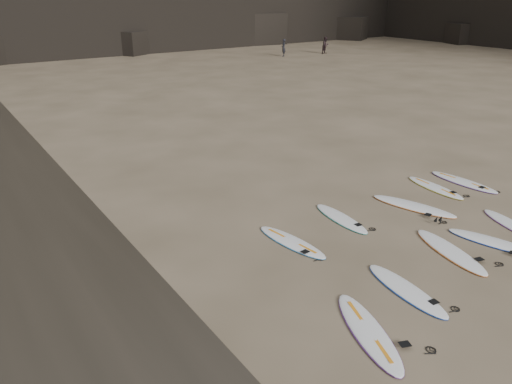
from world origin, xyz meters
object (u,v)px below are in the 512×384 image
(surfboard_7, at_px, (413,206))
(surfboard_3, at_px, (494,242))
(surfboard_6, at_px, (341,218))
(person_a, at_px, (284,48))
(surfboard_2, at_px, (450,251))
(surfboard_5, at_px, (292,242))
(surfboard_4, at_px, (511,224))
(person_b, at_px, (326,45))
(surfboard_9, at_px, (463,182))
(surfboard_1, at_px, (406,290))
(surfboard_8, at_px, (435,187))
(surfboard_0, at_px, (368,331))

(surfboard_7, bearing_deg, surfboard_3, -109.10)
(surfboard_6, distance_m, person_a, 38.11)
(surfboard_2, height_order, surfboard_7, surfboard_7)
(surfboard_5, bearing_deg, surfboard_4, -31.45)
(surfboard_2, xyz_separation_m, person_b, (25.39, 33.98, 0.80))
(surfboard_4, distance_m, surfboard_6, 5.00)
(surfboard_2, bearing_deg, surfboard_5, 153.44)
(surfboard_3, bearing_deg, surfboard_7, 71.62)
(surfboard_7, bearing_deg, surfboard_5, 159.67)
(surfboard_6, height_order, person_b, person_b)
(surfboard_2, height_order, surfboard_9, same)
(surfboard_4, xyz_separation_m, surfboard_6, (-3.90, 3.13, 0.00))
(surfboard_2, distance_m, surfboard_4, 2.89)
(surfboard_1, height_order, surfboard_9, surfboard_9)
(surfboard_5, height_order, person_b, person_b)
(surfboard_8, xyz_separation_m, person_a, (16.96, 31.49, 0.80))
(surfboard_5, bearing_deg, person_a, 46.57)
(person_a, bearing_deg, surfboard_4, 8.33)
(surfboard_0, height_order, surfboard_8, surfboard_0)
(surfboard_7, bearing_deg, surfboard_0, -164.65)
(surfboard_3, distance_m, surfboard_5, 5.57)
(surfboard_0, height_order, surfboard_9, surfboard_0)
(surfboard_4, bearing_deg, surfboard_9, 75.28)
(surfboard_6, bearing_deg, surfboard_0, -121.75)
(surfboard_1, relative_size, surfboard_4, 1.13)
(surfboard_8, xyz_separation_m, surfboard_9, (1.30, -0.23, 0.00))
(surfboard_9, bearing_deg, person_a, 62.72)
(surfboard_1, height_order, surfboard_4, surfboard_1)
(surfboard_3, xyz_separation_m, person_a, (18.98, 35.00, 0.80))
(surfboard_1, bearing_deg, surfboard_5, 109.65)
(surfboard_0, height_order, surfboard_5, surfboard_0)
(surfboard_0, xyz_separation_m, surfboard_9, (8.99, 4.09, -0.00))
(surfboard_4, xyz_separation_m, surfboard_9, (1.85, 2.92, 0.01))
(person_b, bearing_deg, surfboard_7, -137.08)
(surfboard_4, xyz_separation_m, surfboard_7, (-1.35, 2.50, 0.01))
(surfboard_4, bearing_deg, surfboard_6, 158.90)
(surfboard_7, xyz_separation_m, person_b, (23.85, 31.48, 0.80))
(surfboard_3, distance_m, surfboard_6, 4.26)
(surfboard_9, xyz_separation_m, person_b, (20.65, 31.06, 0.80))
(surfboard_5, height_order, surfboard_9, surfboard_9)
(surfboard_0, distance_m, surfboard_8, 8.82)
(surfboard_3, relative_size, surfboard_6, 1.05)
(person_a, height_order, person_b, person_b)
(surfboard_5, distance_m, person_b, 42.32)
(surfboard_0, bearing_deg, surfboard_3, 28.61)
(surfboard_1, relative_size, surfboard_3, 1.01)
(surfboard_1, distance_m, surfboard_7, 5.00)
(surfboard_7, bearing_deg, surfboard_2, -138.52)
(surfboard_8, bearing_deg, person_b, 60.29)
(surfboard_2, bearing_deg, surfboard_9, 46.22)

